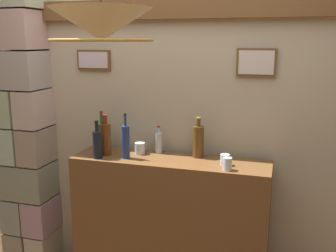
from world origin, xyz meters
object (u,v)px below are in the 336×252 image
glass_tumbler_rocks (227,164)px  pendant_lamp (101,26)px  liquor_bottle_vermouth (198,141)px  glass_tumbler_shot (140,148)px  liquor_bottle_scotch (126,141)px  liquor_bottle_whiskey (105,138)px  liquor_bottle_rye (159,142)px  glass_tumbler_highball (225,160)px  liquor_bottle_vodka (102,136)px  liquor_bottle_tequila (97,144)px

glass_tumbler_rocks → pendant_lamp: size_ratio=0.16×
liquor_bottle_vermouth → glass_tumbler_shot: bearing=-174.7°
liquor_bottle_scotch → liquor_bottle_whiskey: (-0.18, 0.04, 0.00)m
liquor_bottle_scotch → liquor_bottle_rye: (0.18, 0.20, -0.04)m
glass_tumbler_highball → liquor_bottle_scotch: bearing=-176.7°
liquor_bottle_whiskey → glass_tumbler_highball: liquor_bottle_whiskey is taller
glass_tumbler_highball → pendant_lamp: pendant_lamp is taller
glass_tumbler_shot → glass_tumbler_rocks: bearing=-16.0°
glass_tumbler_rocks → glass_tumbler_shot: bearing=164.0°
liquor_bottle_vermouth → glass_tumbler_highball: liquor_bottle_vermouth is taller
liquor_bottle_vodka → liquor_bottle_tequila: 0.21m
liquor_bottle_vodka → glass_tumbler_highball: liquor_bottle_vodka is taller
liquor_bottle_rye → glass_tumbler_shot: (-0.13, -0.06, -0.04)m
liquor_bottle_rye → pendant_lamp: (-0.06, -0.78, 0.81)m
glass_tumbler_shot → liquor_bottle_rye: bearing=25.9°
liquor_bottle_tequila → pendant_lamp: (0.32, -0.53, 0.79)m
liquor_bottle_scotch → glass_tumbler_highball: liquor_bottle_scotch is taller
glass_tumbler_rocks → glass_tumbler_highball: glass_tumbler_rocks is taller
glass_tumbler_highball → liquor_bottle_vodka: bearing=173.7°
liquor_bottle_vermouth → liquor_bottle_whiskey: size_ratio=0.98×
liquor_bottle_vermouth → pendant_lamp: pendant_lamp is taller
glass_tumbler_highball → liquor_bottle_vermouth: bearing=148.0°
glass_tumbler_rocks → pendant_lamp: 1.17m
liquor_bottle_vodka → glass_tumbler_rocks: size_ratio=3.59×
liquor_bottle_rye → liquor_bottle_vermouth: liquor_bottle_vermouth is taller
glass_tumbler_rocks → glass_tumbler_shot: size_ratio=1.01×
glass_tumbler_rocks → pendant_lamp: bearing=-139.0°
liquor_bottle_rye → liquor_bottle_vodka: bearing=-173.4°
liquor_bottle_scotch → liquor_bottle_tequila: bearing=-164.1°
glass_tumbler_shot → pendant_lamp: size_ratio=0.15×
liquor_bottle_scotch → liquor_bottle_vermouth: size_ratio=1.11×
liquor_bottle_vodka → liquor_bottle_rye: size_ratio=1.46×
liquor_bottle_vermouth → liquor_bottle_whiskey: 0.67m
glass_tumbler_rocks → glass_tumbler_highball: bearing=107.0°
liquor_bottle_vermouth → glass_tumbler_highball: (0.21, -0.13, -0.08)m
liquor_bottle_tequila → liquor_bottle_scotch: 0.20m
glass_tumbler_highball → pendant_lamp: (-0.57, -0.62, 0.85)m
liquor_bottle_vodka → glass_tumbler_rocks: bearing=-11.7°
glass_tumbler_shot → pendant_lamp: 1.11m
liquor_bottle_vodka → liquor_bottle_vermouth: size_ratio=1.03×
liquor_bottle_scotch → pendant_lamp: size_ratio=0.60×
liquor_bottle_vodka → glass_tumbler_highball: size_ratio=4.01×
liquor_bottle_scotch → liquor_bottle_whiskey: bearing=166.6°
liquor_bottle_vermouth → liquor_bottle_whiskey: liquor_bottle_whiskey is taller
liquor_bottle_tequila → liquor_bottle_rye: liquor_bottle_tequila is taller
liquor_bottle_rye → liquor_bottle_whiskey: bearing=-156.8°
liquor_bottle_rye → glass_tumbler_highball: liquor_bottle_rye is taller
liquor_bottle_rye → pendant_lamp: bearing=-94.1°
liquor_bottle_whiskey → glass_tumbler_rocks: 0.91m
liquor_bottle_tequila → glass_tumbler_shot: (0.25, 0.19, -0.06)m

